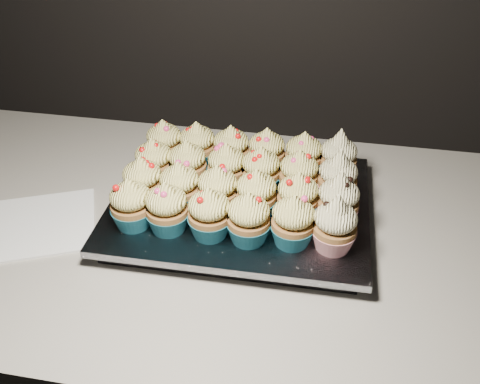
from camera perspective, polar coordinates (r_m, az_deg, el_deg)
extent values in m
cube|color=black|center=(1.26, -11.58, -18.97)|extent=(2.40, 0.60, 0.86)
cube|color=beige|center=(0.93, -14.84, -2.75)|extent=(2.44, 0.64, 0.04)
cube|color=white|center=(0.91, -20.20, -3.22)|extent=(0.21, 0.21, 0.00)
cube|color=black|center=(0.87, 0.00, -2.09)|extent=(0.38, 0.29, 0.02)
cube|color=silver|center=(0.86, 0.00, -1.19)|extent=(0.41, 0.32, 0.01)
cone|color=#1B6B80|center=(0.81, -11.34, -2.58)|extent=(0.06, 0.06, 0.03)
ellipsoid|color=#FFEE80|center=(0.79, -11.66, -0.42)|extent=(0.06, 0.06, 0.04)
cone|color=#FFEE80|center=(0.78, -11.86, 0.95)|extent=(0.03, 0.03, 0.02)
cone|color=#1B6B80|center=(0.80, -7.66, -3.07)|extent=(0.06, 0.06, 0.03)
ellipsoid|color=#FFEE80|center=(0.77, -7.88, -0.88)|extent=(0.06, 0.06, 0.04)
cone|color=#FFEE80|center=(0.76, -8.02, 0.51)|extent=(0.03, 0.03, 0.02)
cone|color=#1B6B80|center=(0.78, -3.24, -3.66)|extent=(0.06, 0.06, 0.03)
ellipsoid|color=#FFEE80|center=(0.76, -3.34, -1.44)|extent=(0.06, 0.06, 0.04)
cone|color=#FFEE80|center=(0.74, -3.40, -0.03)|extent=(0.03, 0.03, 0.02)
cone|color=#1B6B80|center=(0.77, 0.91, -4.21)|extent=(0.06, 0.06, 0.03)
ellipsoid|color=#FFEE80|center=(0.75, 0.93, -1.98)|extent=(0.06, 0.06, 0.04)
cone|color=#FFEE80|center=(0.73, 0.95, -0.56)|extent=(0.03, 0.03, 0.02)
cone|color=#1B6B80|center=(0.77, 5.57, -4.49)|extent=(0.06, 0.06, 0.03)
ellipsoid|color=#FFEE80|center=(0.74, 5.74, -2.26)|extent=(0.06, 0.06, 0.04)
cone|color=#FFEE80|center=(0.73, 5.84, -0.85)|extent=(0.03, 0.03, 0.02)
cone|color=#AB1726|center=(0.77, 9.90, -4.95)|extent=(0.06, 0.06, 0.03)
ellipsoid|color=#F8EAAE|center=(0.74, 10.19, -2.74)|extent=(0.06, 0.06, 0.04)
cone|color=#F8EAAE|center=(0.73, 10.42, -1.02)|extent=(0.03, 0.03, 0.03)
cone|color=#1B6B80|center=(0.86, -10.17, -0.19)|extent=(0.06, 0.06, 0.03)
ellipsoid|color=#FFEE80|center=(0.83, -10.44, 1.92)|extent=(0.06, 0.06, 0.04)
cone|color=#FFEE80|center=(0.82, -10.61, 3.25)|extent=(0.03, 0.03, 0.02)
cone|color=#1B6B80|center=(0.84, -6.35, -0.75)|extent=(0.06, 0.06, 0.03)
ellipsoid|color=#FFEE80|center=(0.81, -6.52, 1.39)|extent=(0.06, 0.06, 0.04)
cone|color=#FFEE80|center=(0.80, -6.63, 2.75)|extent=(0.03, 0.03, 0.02)
cone|color=#1B6B80|center=(0.82, -2.36, -1.15)|extent=(0.06, 0.06, 0.03)
ellipsoid|color=#FFEE80|center=(0.80, -2.43, 1.02)|extent=(0.06, 0.06, 0.04)
cone|color=#FFEE80|center=(0.79, -2.47, 2.39)|extent=(0.03, 0.03, 0.02)
cone|color=#1B6B80|center=(0.82, 1.70, -1.58)|extent=(0.06, 0.06, 0.03)
ellipsoid|color=#FFEE80|center=(0.79, 1.75, 0.60)|extent=(0.06, 0.06, 0.04)
cone|color=#FFEE80|center=(0.78, 1.78, 1.98)|extent=(0.03, 0.03, 0.02)
cone|color=#1B6B80|center=(0.81, 6.05, -1.90)|extent=(0.06, 0.06, 0.03)
ellipsoid|color=#FFEE80|center=(0.79, 6.23, 0.27)|extent=(0.06, 0.06, 0.04)
cone|color=#FFEE80|center=(0.78, 6.33, 1.65)|extent=(0.03, 0.03, 0.02)
cone|color=#AB1726|center=(0.81, 10.25, -2.30)|extent=(0.06, 0.06, 0.03)
ellipsoid|color=#F8EAAE|center=(0.79, 10.54, -0.14)|extent=(0.06, 0.06, 0.04)
cone|color=#F8EAAE|center=(0.78, 10.76, 1.53)|extent=(0.03, 0.03, 0.03)
cone|color=#1B6B80|center=(0.90, -9.02, 1.91)|extent=(0.06, 0.06, 0.03)
ellipsoid|color=#FFEE80|center=(0.88, -9.25, 3.97)|extent=(0.06, 0.06, 0.04)
cone|color=#FFEE80|center=(0.87, -9.39, 5.25)|extent=(0.03, 0.03, 0.02)
cone|color=#1B6B80|center=(0.89, -5.52, 1.68)|extent=(0.06, 0.06, 0.03)
ellipsoid|color=#FFEE80|center=(0.87, -5.66, 3.76)|extent=(0.06, 0.06, 0.04)
cone|color=#FFEE80|center=(0.85, -5.75, 5.07)|extent=(0.03, 0.03, 0.02)
cone|color=#1B6B80|center=(0.87, -1.41, 1.35)|extent=(0.06, 0.06, 0.03)
ellipsoid|color=#FFEE80|center=(0.85, -1.45, 3.45)|extent=(0.06, 0.06, 0.04)
cone|color=#FFEE80|center=(0.84, -1.47, 4.77)|extent=(0.03, 0.03, 0.02)
cone|color=#1B6B80|center=(0.87, 2.18, 1.01)|extent=(0.06, 0.06, 0.03)
ellipsoid|color=#FFEE80|center=(0.85, 2.24, 3.12)|extent=(0.06, 0.06, 0.04)
cone|color=#FFEE80|center=(0.83, 2.28, 4.45)|extent=(0.03, 0.03, 0.02)
cone|color=#1B6B80|center=(0.86, 6.17, 0.59)|extent=(0.06, 0.06, 0.03)
ellipsoid|color=#FFEE80|center=(0.84, 6.33, 2.70)|extent=(0.06, 0.06, 0.04)
cone|color=#FFEE80|center=(0.83, 6.44, 4.03)|extent=(0.03, 0.03, 0.02)
cone|color=#AB1726|center=(0.86, 10.20, 0.08)|extent=(0.06, 0.06, 0.03)
ellipsoid|color=#F8EAAE|center=(0.84, 10.47, 2.18)|extent=(0.06, 0.06, 0.04)
cone|color=#F8EAAE|center=(0.82, 10.67, 3.80)|extent=(0.03, 0.03, 0.03)
cone|color=#1B6B80|center=(0.95, -7.95, 3.98)|extent=(0.06, 0.06, 0.03)
ellipsoid|color=#FFEE80|center=(0.93, -8.14, 5.97)|extent=(0.06, 0.06, 0.04)
cone|color=#FFEE80|center=(0.92, -8.26, 7.21)|extent=(0.03, 0.03, 0.02)
cone|color=#1B6B80|center=(0.94, -4.51, 3.78)|extent=(0.06, 0.06, 0.03)
ellipsoid|color=#FFEE80|center=(0.92, -4.62, 5.79)|extent=(0.06, 0.06, 0.04)
cone|color=#FFEE80|center=(0.90, -4.69, 7.05)|extent=(0.03, 0.03, 0.02)
cone|color=#1B6B80|center=(0.92, -0.94, 3.37)|extent=(0.06, 0.06, 0.03)
ellipsoid|color=#FFEE80|center=(0.90, -0.97, 5.40)|extent=(0.06, 0.06, 0.04)
cone|color=#FFEE80|center=(0.89, -0.98, 6.67)|extent=(0.03, 0.03, 0.02)
cone|color=#1B6B80|center=(0.92, 2.80, 3.07)|extent=(0.06, 0.06, 0.03)
ellipsoid|color=#FFEE80|center=(0.90, 2.87, 5.11)|extent=(0.06, 0.06, 0.04)
cone|color=#FFEE80|center=(0.88, 2.92, 6.39)|extent=(0.03, 0.03, 0.02)
cone|color=#1B6B80|center=(0.91, 6.68, 2.62)|extent=(0.06, 0.06, 0.03)
ellipsoid|color=#FFEE80|center=(0.89, 6.84, 4.66)|extent=(0.06, 0.06, 0.04)
cone|color=#FFEE80|center=(0.88, 6.95, 5.94)|extent=(0.03, 0.03, 0.02)
cone|color=#AB1726|center=(0.91, 10.27, 2.32)|extent=(0.06, 0.06, 0.03)
ellipsoid|color=#F8EAAE|center=(0.89, 10.52, 4.35)|extent=(0.06, 0.06, 0.04)
cone|color=#F8EAAE|center=(0.88, 10.72, 5.90)|extent=(0.03, 0.03, 0.03)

